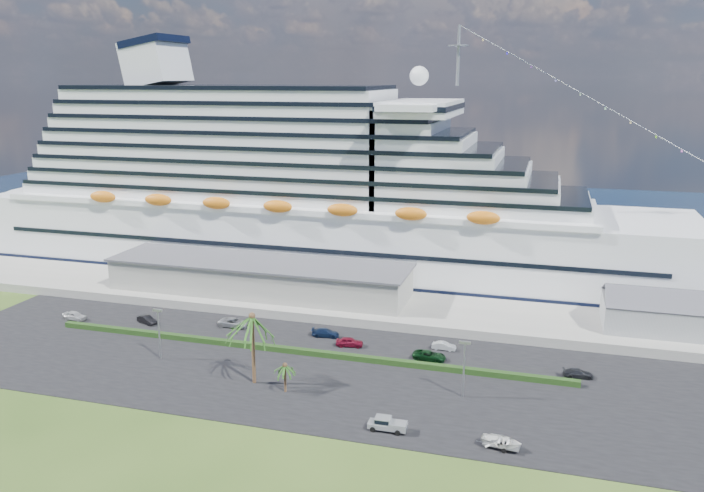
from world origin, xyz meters
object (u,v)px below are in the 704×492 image
(cruise_ship, at_px, (314,200))
(boat_trailer, at_px, (502,441))
(pickup_truck, at_px, (387,424))
(parked_car_3, at_px, (326,333))

(cruise_ship, bearing_deg, boat_trailer, -55.16)
(cruise_ship, bearing_deg, pickup_truck, -63.83)
(cruise_ship, height_order, pickup_truck, cruise_ship)
(boat_trailer, bearing_deg, pickup_truck, 178.13)
(pickup_truck, bearing_deg, cruise_ship, 116.17)
(cruise_ship, bearing_deg, parked_car_3, -68.32)
(cruise_ship, relative_size, parked_car_3, 39.82)
(pickup_truck, xyz_separation_m, boat_trailer, (14.28, -0.47, 0.08))
(boat_trailer, bearing_deg, parked_car_3, 137.81)
(pickup_truck, bearing_deg, boat_trailer, -1.87)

